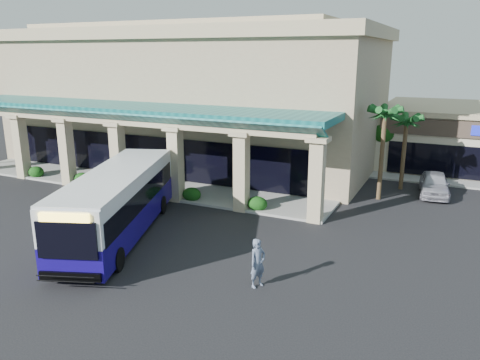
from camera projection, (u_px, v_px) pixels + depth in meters
The scene contains 9 objects.
ground at pixel (172, 236), 23.87m from camera, with size 110.00×110.00×0.00m, color black.
main_building at pixel (194, 94), 39.65m from camera, with size 30.80×14.80×11.35m, color tan, non-canonical shape.
arcade at pixel (127, 146), 32.34m from camera, with size 30.00×6.20×5.70m, color #0E5355, non-canonical shape.
palm_0 at pixel (382, 148), 29.13m from camera, with size 2.40×2.40×6.60m, color #114218, non-canonical shape.
palm_1 at pixel (404, 148), 31.45m from camera, with size 2.40×2.40×5.80m, color #114218, non-canonical shape.
broadleaf_tree at pixel (384, 141), 36.77m from camera, with size 2.60×2.60×4.81m, color #103A0D, non-canonical shape.
transit_bus at pixel (119, 204), 23.56m from camera, with size 2.81×12.09×3.38m, color #160974, non-canonical shape.
pedestrian at pixel (258, 263), 18.48m from camera, with size 0.73×0.48×2.01m, color slate.
car_silver at pixel (434, 184), 30.63m from camera, with size 1.80×4.47×1.52m, color #B1AFBC.
Camera 1 is at (12.62, -18.70, 9.01)m, focal length 35.00 mm.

